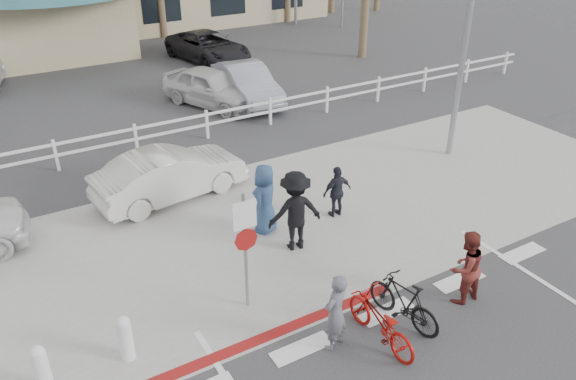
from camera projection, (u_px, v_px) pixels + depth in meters
ground at (407, 330)px, 10.74m from camera, size 140.00×140.00×0.00m
sidewalk_plaza at (288, 223)px, 14.14m from camera, size 22.00×7.00×0.01m
cross_street at (222, 163)px, 17.17m from camera, size 40.00×5.00×0.01m
parking_lot at (131, 81)px, 24.36m from camera, size 50.00×16.00×0.01m
curb_red at (238, 348)px, 10.31m from camera, size 7.00×0.25×0.02m
rail_fence at (210, 124)px, 18.67m from camera, size 29.40×0.16×1.00m
sign_post at (245, 246)px, 10.69m from camera, size 0.50×0.10×2.90m
bollard_0 at (125, 338)px, 9.89m from camera, size 0.26×0.26×0.95m
bollard_1 at (42, 368)px, 9.27m from camera, size 0.26×0.26×0.95m
streetlight_0 at (471, 7)px, 15.64m from camera, size 0.60×2.00×9.00m
bike_red at (380, 322)px, 10.25m from camera, size 0.68×1.82×0.95m
rider_red at (335, 312)px, 10.00m from camera, size 0.68×0.57×1.58m
bike_black at (404, 302)px, 10.70m from camera, size 0.77×1.74×1.01m
rider_black at (465, 267)px, 11.16m from camera, size 0.79×0.61×1.62m
pedestrian_a at (295, 211)px, 12.75m from camera, size 1.38×0.95×1.96m
pedestrian_child at (337, 192)px, 14.14m from camera, size 0.82×0.35×1.39m
pedestrian_b at (265, 199)px, 13.42m from camera, size 1.03×0.97×1.77m
car_white_sedan at (170, 174)px, 15.02m from camera, size 4.29×1.97×1.36m
lot_car_2 at (212, 87)px, 21.34m from camera, size 3.21×4.56×1.44m
lot_car_3 at (247, 84)px, 21.74m from camera, size 1.92×4.48×1.44m
lot_car_5 at (208, 47)px, 26.84m from camera, size 3.10×5.25×1.37m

